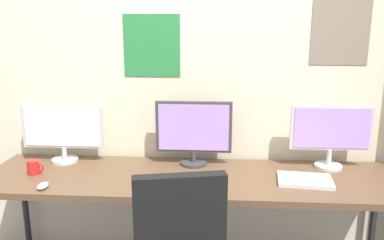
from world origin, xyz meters
name	(u,v)px	position (x,y,z in m)	size (l,w,h in m)	color
wall_back	(196,79)	(0.00, 1.02, 1.30)	(5.03, 0.11, 2.60)	beige
desk	(191,183)	(0.00, 0.60, 0.69)	(2.63, 0.68, 0.74)	brown
monitor_left	(63,131)	(-0.90, 0.81, 0.96)	(0.56, 0.18, 0.40)	silver
monitor_center	(194,131)	(0.00, 0.81, 0.98)	(0.51, 0.18, 0.44)	#38383D
monitor_right	(331,132)	(0.90, 0.81, 0.98)	(0.53, 0.18, 0.42)	silver
keyboard_main	(189,189)	(0.00, 0.37, 0.75)	(0.34, 0.13, 0.02)	silver
computer_mouse	(43,186)	(-0.85, 0.34, 0.76)	(0.06, 0.10, 0.03)	silver
laptop_closed	(305,180)	(0.69, 0.54, 0.75)	(0.32, 0.22, 0.02)	silver
coffee_mug	(34,167)	(-1.00, 0.56, 0.79)	(0.11, 0.08, 0.09)	red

